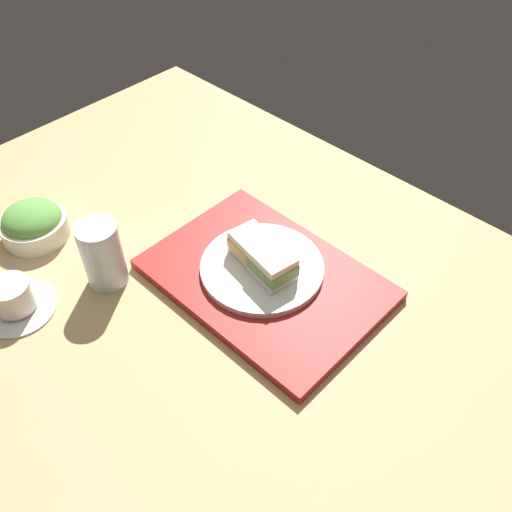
% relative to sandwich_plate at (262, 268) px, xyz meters
% --- Properties ---
extents(ground_plane, '(1.40, 1.00, 0.03)m').
position_rel_sandwich_plate_xyz_m(ground_plane, '(0.02, 0.09, -0.04)').
color(ground_plane, tan).
extents(serving_tray, '(0.41, 0.28, 0.02)m').
position_rel_sandwich_plate_xyz_m(serving_tray, '(-0.01, 0.01, -0.02)').
color(serving_tray, maroon).
rests_on(serving_tray, ground_plane).
extents(sandwich_plate, '(0.22, 0.22, 0.01)m').
position_rel_sandwich_plate_xyz_m(sandwich_plate, '(0.00, 0.00, 0.00)').
color(sandwich_plate, silver).
rests_on(sandwich_plate, serving_tray).
extents(sandwich_near, '(0.08, 0.07, 0.05)m').
position_rel_sandwich_plate_xyz_m(sandwich_near, '(-0.03, 0.01, 0.03)').
color(sandwich_near, '#EFE5C1').
rests_on(sandwich_near, sandwich_plate).
extents(sandwich_far, '(0.08, 0.07, 0.05)m').
position_rel_sandwich_plate_xyz_m(sandwich_far, '(0.03, -0.01, 0.03)').
color(sandwich_far, beige).
rests_on(sandwich_far, sandwich_plate).
extents(salad_bowl, '(0.13, 0.13, 0.07)m').
position_rel_sandwich_plate_xyz_m(salad_bowl, '(0.39, 0.22, 0.01)').
color(salad_bowl, silver).
rests_on(salad_bowl, ground_plane).
extents(coffee_cup, '(0.13, 0.13, 0.06)m').
position_rel_sandwich_plate_xyz_m(coffee_cup, '(0.25, 0.34, -0.00)').
color(coffee_cup, silver).
rests_on(coffee_cup, ground_plane).
extents(drinking_glass, '(0.07, 0.07, 0.13)m').
position_rel_sandwich_plate_xyz_m(drinking_glass, '(0.19, 0.19, 0.04)').
color(drinking_glass, silver).
rests_on(drinking_glass, ground_plane).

